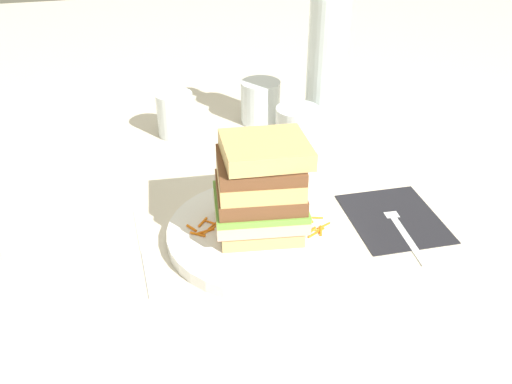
{
  "coord_description": "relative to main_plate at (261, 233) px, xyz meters",
  "views": [
    {
      "loc": [
        -0.15,
        -0.61,
        0.46
      ],
      "look_at": [
        0.0,
        0.01,
        0.06
      ],
      "focal_mm": 38.36,
      "sensor_mm": 36.0,
      "label": 1
    }
  ],
  "objects": [
    {
      "name": "carrot_shred_5",
      "position": [
        -0.09,
        0.02,
        0.01
      ],
      "size": [
        0.01,
        0.02,
        0.0
      ],
      "primitive_type": "cylinder",
      "rotation": [
        0.0,
        1.57,
        5.28
      ],
      "color": "orange",
      "rests_on": "main_plate"
    },
    {
      "name": "side_plate",
      "position": [
        -0.29,
        0.1,
        -0.0
      ],
      "size": [
        0.17,
        0.17,
        0.02
      ],
      "primitive_type": "cylinder",
      "color": "white",
      "rests_on": "ground_plane"
    },
    {
      "name": "sandwich",
      "position": [
        0.0,
        0.0,
        0.07
      ],
      "size": [
        0.13,
        0.12,
        0.13
      ],
      "color": "tan",
      "rests_on": "main_plate"
    },
    {
      "name": "fork",
      "position": [
        0.2,
        -0.02,
        -0.0
      ],
      "size": [
        0.03,
        0.17,
        0.0
      ],
      "color": "silver",
      "rests_on": "napkin_dark"
    },
    {
      "name": "carrot_shred_6",
      "position": [
        -0.08,
        0.03,
        0.01
      ],
      "size": [
        0.02,
        0.02,
        0.0
      ],
      "primitive_type": "cylinder",
      "rotation": [
        0.0,
        1.57,
        0.91
      ],
      "color": "orange",
      "rests_on": "main_plate"
    },
    {
      "name": "carrot_shred_4",
      "position": [
        -0.07,
        0.01,
        0.01
      ],
      "size": [
        0.02,
        0.02,
        0.0
      ],
      "primitive_type": "cylinder",
      "rotation": [
        0.0,
        1.57,
        3.78
      ],
      "color": "orange",
      "rests_on": "main_plate"
    },
    {
      "name": "carrot_shred_13",
      "position": [
        0.06,
        -0.03,
        0.01
      ],
      "size": [
        0.02,
        0.02,
        0.0
      ],
      "primitive_type": "cylinder",
      "rotation": [
        0.0,
        1.57,
        0.74
      ],
      "color": "orange",
      "rests_on": "main_plate"
    },
    {
      "name": "carrot_shred_7",
      "position": [
        0.08,
        0.0,
        0.01
      ],
      "size": [
        0.02,
        0.01,
        0.0
      ],
      "primitive_type": "cylinder",
      "rotation": [
        0.0,
        1.57,
        2.86
      ],
      "color": "orange",
      "rests_on": "main_plate"
    },
    {
      "name": "carrot_shred_12",
      "position": [
        0.06,
        -0.02,
        0.01
      ],
      "size": [
        0.02,
        0.02,
        0.0
      ],
      "primitive_type": "cylinder",
      "rotation": [
        0.0,
        1.57,
        3.82
      ],
      "color": "orange",
      "rests_on": "main_plate"
    },
    {
      "name": "knife",
      "position": [
        -0.16,
        0.01,
        -0.01
      ],
      "size": [
        0.02,
        0.2,
        0.0
      ],
      "color": "silver",
      "rests_on": "ground_plane"
    },
    {
      "name": "carrot_shred_0",
      "position": [
        -0.08,
        0.01,
        0.01
      ],
      "size": [
        0.02,
        0.01,
        0.0
      ],
      "primitive_type": "cylinder",
      "rotation": [
        0.0,
        1.57,
        0.26
      ],
      "color": "orange",
      "rests_on": "main_plate"
    },
    {
      "name": "empty_tumbler_1",
      "position": [
        0.09,
        0.37,
        0.03
      ],
      "size": [
        0.08,
        0.08,
        0.08
      ],
      "primitive_type": "cylinder",
      "color": "silver",
      "rests_on": "ground_plane"
    },
    {
      "name": "carrot_shred_11",
      "position": [
        0.07,
        0.01,
        0.01
      ],
      "size": [
        0.01,
        0.03,
        0.0
      ],
      "primitive_type": "cylinder",
      "rotation": [
        0.0,
        1.57,
        1.71
      ],
      "color": "orange",
      "rests_on": "main_plate"
    },
    {
      "name": "carrot_shred_1",
      "position": [
        -0.06,
        0.01,
        0.01
      ],
      "size": [
        0.02,
        0.02,
        0.0
      ],
      "primitive_type": "cylinder",
      "rotation": [
        0.0,
        1.57,
        0.79
      ],
      "color": "orange",
      "rests_on": "main_plate"
    },
    {
      "name": "carrot_shred_10",
      "position": [
        0.08,
        -0.02,
        0.01
      ],
      "size": [
        0.02,
        0.01,
        0.0
      ],
      "primitive_type": "cylinder",
      "rotation": [
        0.0,
        1.57,
        3.56
      ],
      "color": "orange",
      "rests_on": "main_plate"
    },
    {
      "name": "carrot_shred_14",
      "position": [
        0.07,
        -0.03,
        0.01
      ],
      "size": [
        0.03,
        0.02,
        0.0
      ],
      "primitive_type": "cylinder",
      "rotation": [
        0.0,
        1.57,
        3.64
      ],
      "color": "orange",
      "rests_on": "main_plate"
    },
    {
      "name": "ground_plane",
      "position": [
        -0.0,
        0.02,
        -0.01
      ],
      "size": [
        3.0,
        3.0,
        0.0
      ],
      "primitive_type": "plane",
      "color": "beige"
    },
    {
      "name": "empty_tumbler_0",
      "position": [
        -0.08,
        0.35,
        0.03
      ],
      "size": [
        0.07,
        0.07,
        0.08
      ],
      "primitive_type": "cylinder",
      "color": "silver",
      "rests_on": "ground_plane"
    },
    {
      "name": "carrot_shred_9",
      "position": [
        0.07,
        -0.02,
        0.01
      ],
      "size": [
        0.02,
        0.01,
        0.0
      ],
      "primitive_type": "cylinder",
      "rotation": [
        0.0,
        1.57,
        6.1
      ],
      "color": "orange",
      "rests_on": "main_plate"
    },
    {
      "name": "napkin_dark",
      "position": [
        0.2,
        0.0,
        -0.01
      ],
      "size": [
        0.13,
        0.15,
        0.0
      ],
      "primitive_type": "cube",
      "rotation": [
        0.0,
        0.0,
        -0.02
      ],
      "color": "black",
      "rests_on": "ground_plane"
    },
    {
      "name": "carrot_shred_2",
      "position": [
        -0.09,
        0.0,
        0.01
      ],
      "size": [
        0.02,
        0.02,
        0.0
      ],
      "primitive_type": "cylinder",
      "rotation": [
        0.0,
        1.57,
        2.54
      ],
      "color": "orange",
      "rests_on": "main_plate"
    },
    {
      "name": "carrot_shred_8",
      "position": [
        0.08,
        -0.03,
        0.01
      ],
      "size": [
        0.01,
        0.02,
        0.0
      ],
      "primitive_type": "cylinder",
      "rotation": [
        0.0,
        1.57,
        1.26
      ],
      "color": "orange",
      "rests_on": "main_plate"
    },
    {
      "name": "carrot_shred_3",
      "position": [
        -0.06,
        0.03,
        0.01
      ],
      "size": [
        0.02,
        0.02,
        0.0
      ],
      "primitive_type": "cylinder",
      "rotation": [
        0.0,
        1.57,
        2.42
      ],
      "color": "orange",
      "rests_on": "main_plate"
    },
    {
      "name": "main_plate",
      "position": [
        0.0,
        0.0,
        0.0
      ],
      "size": [
        0.25,
        0.25,
        0.02
      ],
      "primitive_type": "cylinder",
      "color": "white",
      "rests_on": "ground_plane"
    },
    {
      "name": "juice_glass",
      "position": [
        0.11,
        0.19,
        0.04
      ],
      "size": [
        0.07,
        0.07,
        0.1
      ],
      "color": "white",
      "rests_on": "ground_plane"
    },
    {
      "name": "water_bottle",
      "position": [
        0.18,
        0.27,
        0.14
      ],
      "size": [
        0.07,
        0.07,
        0.32
      ],
      "color": "silver",
      "rests_on": "ground_plane"
    }
  ]
}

